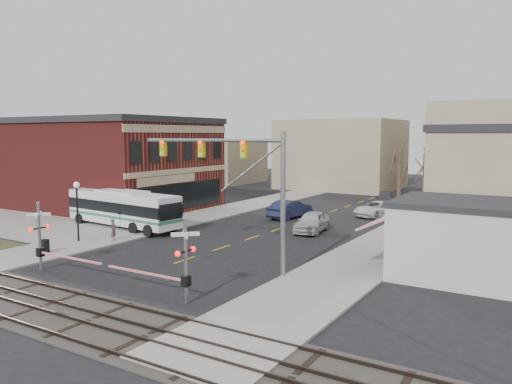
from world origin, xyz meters
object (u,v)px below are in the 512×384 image
street_lamp (77,199)px  trash_bin (45,246)px  rr_crossing_west (44,238)px  transit_bus (123,208)px  car_d (385,199)px  car_b (290,209)px  pedestrian_near (113,230)px  car_c (377,209)px  pedestrian_far (123,216)px  car_a (312,222)px  rr_crossing_east (179,261)px  traffic_signal_mast (241,172)px

street_lamp → trash_bin: street_lamp is taller
trash_bin → rr_crossing_west: bearing=-35.2°
transit_bus → car_d: size_ratio=2.53×
transit_bus → car_b: bearing=51.1°
car_d → pedestrian_near: size_ratio=2.89×
transit_bus → pedestrian_near: 5.75m
car_c → pedestrian_far: 23.75m
car_b → car_d: (5.02, 13.22, -0.17)m
transit_bus → street_lamp: size_ratio=2.76×
rr_crossing_west → street_lamp: size_ratio=1.29×
trash_bin → car_a: (11.63, 16.19, 0.27)m
pedestrian_far → street_lamp: bearing=-146.3°
rr_crossing_west → car_b: rr_crossing_west is taller
rr_crossing_east → pedestrian_near: size_ratio=3.42×
car_c → transit_bus: bearing=-111.8°
traffic_signal_mast → pedestrian_far: size_ratio=5.12×
car_d → rr_crossing_east: bearing=-97.5°
car_c → pedestrian_far: pedestrian_far is taller
trash_bin → car_b: car_b is taller
rr_crossing_east → street_lamp: street_lamp is taller
street_lamp → transit_bus: bearing=104.6°
rr_crossing_west → trash_bin: bearing=144.8°
rr_crossing_west → car_b: 24.22m
car_a → car_c: 10.60m
street_lamp → car_d: street_lamp is taller
rr_crossing_west → car_b: bearing=82.3°
rr_crossing_east → car_a: size_ratio=1.14×
car_b → car_c: (6.76, 5.20, -0.14)m
car_a → street_lamp: bearing=-143.6°
car_a → car_d: 18.43m
rr_crossing_east → car_d: 37.34m
car_b → car_c: size_ratio=1.00×
car_a → pedestrian_far: size_ratio=2.54×
traffic_signal_mast → rr_crossing_west: traffic_signal_mast is taller
street_lamp → pedestrian_far: bearing=101.4°
transit_bus → car_c: size_ratio=2.30×
transit_bus → car_b: 15.37m
traffic_signal_mast → car_b: (-6.15, 17.87, -4.88)m
car_b → car_d: size_ratio=1.10×
car_a → car_c: (2.04, 10.40, -0.11)m
transit_bus → rr_crossing_west: bearing=-62.0°
rr_crossing_east → trash_bin: bearing=169.0°
trash_bin → rr_crossing_east: bearing=-11.0°
car_d → trash_bin: bearing=-119.1°
pedestrian_near → street_lamp: bearing=104.6°
rr_crossing_east → street_lamp: bearing=157.0°
car_c → car_d: car_c is taller
rr_crossing_west → trash_bin: rr_crossing_west is taller
car_b → pedestrian_near: 17.40m
traffic_signal_mast → car_d: traffic_signal_mast is taller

